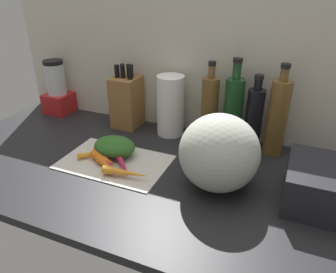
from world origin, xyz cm
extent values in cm
cube|color=black|center=(0.00, 0.00, -1.50)|extent=(170.00, 80.00, 3.00)
cube|color=beige|center=(0.00, 38.50, 30.00)|extent=(170.00, 3.00, 60.00)
cube|color=beige|center=(-13.76, -1.73, 0.40)|extent=(39.62, 25.89, 0.80)
cone|color=orange|center=(-20.97, 0.32, 1.87)|extent=(14.26, 13.72, 2.15)
cone|color=orange|center=(-17.75, 2.68, 2.16)|extent=(14.72, 2.77, 2.71)
cone|color=#B2264C|center=(-8.16, -5.17, 2.36)|extent=(13.69, 13.97, 3.11)
cone|color=orange|center=(-16.03, -4.89, 2.54)|extent=(13.06, 6.84, 3.49)
cone|color=#B2264C|center=(-12.71, -7.13, 2.14)|extent=(14.02, 13.88, 2.69)
cone|color=red|center=(-18.34, 0.24, 2.01)|extent=(13.11, 11.76, 2.43)
cone|color=orange|center=(-13.08, -7.90, 2.28)|extent=(12.29, 8.63, 2.96)
cone|color=orange|center=(-4.21, -9.43, 2.45)|extent=(17.43, 5.55, 3.29)
ellipsoid|color=#2D6023|center=(-16.05, 2.44, 4.29)|extent=(16.50, 12.70, 6.98)
ellipsoid|color=#B2B7A8|center=(25.24, -1.18, 12.57)|extent=(25.70, 25.44, 25.15)
cube|color=olive|center=(-25.69, 29.72, 11.44)|extent=(11.38, 12.81, 22.88)
cylinder|color=black|center=(-29.01, 28.55, 25.63)|extent=(2.16, 2.16, 5.50)
cylinder|color=black|center=(-27.68, 31.13, 25.63)|extent=(2.06, 2.06, 5.50)
cylinder|color=black|center=(-26.35, 28.85, 25.63)|extent=(1.92, 1.92, 5.50)
cylinder|color=black|center=(-25.03, 31.56, 25.63)|extent=(1.60, 1.60, 5.50)
cylinder|color=black|center=(-23.70, 31.47, 25.63)|extent=(2.08, 2.08, 5.50)
cylinder|color=black|center=(-22.37, 28.17, 25.63)|extent=(1.99, 1.99, 5.50)
cube|color=red|center=(-65.73, 30.46, 4.90)|extent=(12.39, 12.39, 9.81)
cylinder|color=silver|center=(-65.73, 30.46, 17.31)|extent=(9.29, 9.29, 14.99)
cylinder|color=black|center=(-65.73, 30.46, 25.70)|extent=(9.48, 9.48, 1.80)
cylinder|color=white|center=(-4.15, 29.50, 13.02)|extent=(11.57, 11.57, 26.04)
cylinder|color=brown|center=(13.25, 28.37, 13.77)|extent=(6.94, 6.94, 27.53)
cylinder|color=brown|center=(13.25, 28.37, 29.93)|extent=(2.66, 2.66, 4.80)
cylinder|color=black|center=(13.25, 28.37, 33.13)|extent=(3.06, 3.06, 1.60)
cylinder|color=#19421E|center=(22.66, 29.04, 14.00)|extent=(7.55, 7.55, 28.00)
cylinder|color=#19421E|center=(22.66, 29.04, 31.13)|extent=(3.18, 3.18, 6.25)
cylinder|color=black|center=(22.66, 29.04, 35.05)|extent=(3.66, 3.66, 1.60)
cylinder|color=black|center=(30.85, 30.05, 12.26)|extent=(6.66, 6.66, 24.52)
cylinder|color=black|center=(30.85, 30.05, 26.57)|extent=(3.07, 3.07, 4.10)
cylinder|color=black|center=(30.85, 30.05, 29.42)|extent=(3.53, 3.53, 1.60)
cylinder|color=brown|center=(39.45, 28.86, 14.61)|extent=(7.49, 7.49, 29.21)
cylinder|color=brown|center=(39.45, 28.86, 31.55)|extent=(3.01, 3.01, 4.68)
cylinder|color=black|center=(39.45, 28.86, 34.69)|extent=(3.47, 3.47, 1.60)
camera|label=1|loc=(44.63, -88.37, 62.59)|focal=34.16mm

